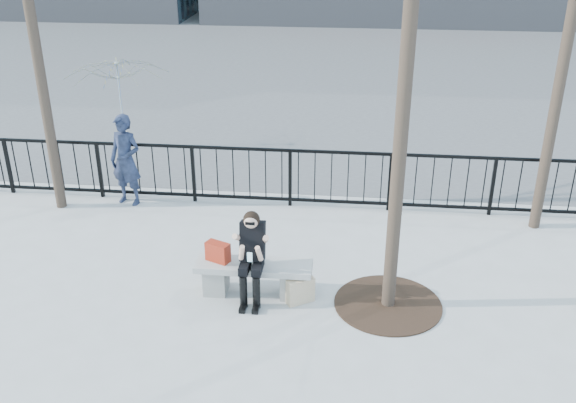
# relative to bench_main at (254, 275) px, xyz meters

# --- Properties ---
(ground) EXTENTS (120.00, 120.00, 0.00)m
(ground) POSITION_rel_bench_main_xyz_m (0.00, 0.00, -0.30)
(ground) COLOR gray
(ground) RESTS_ON ground
(street_surface) EXTENTS (60.00, 23.00, 0.01)m
(street_surface) POSITION_rel_bench_main_xyz_m (0.00, 15.00, -0.30)
(street_surface) COLOR #474747
(street_surface) RESTS_ON ground
(railing) EXTENTS (14.00, 0.06, 1.10)m
(railing) POSITION_rel_bench_main_xyz_m (0.00, 3.00, 0.25)
(railing) COLOR black
(railing) RESTS_ON ground
(tree_grate) EXTENTS (1.50, 1.50, 0.02)m
(tree_grate) POSITION_rel_bench_main_xyz_m (1.90, -0.10, -0.29)
(tree_grate) COLOR black
(tree_grate) RESTS_ON ground
(bench_main) EXTENTS (1.65, 0.46, 0.49)m
(bench_main) POSITION_rel_bench_main_xyz_m (0.00, 0.00, 0.00)
(bench_main) COLOR slate
(bench_main) RESTS_ON ground
(seated_woman) EXTENTS (0.50, 0.64, 1.34)m
(seated_woman) POSITION_rel_bench_main_xyz_m (0.00, -0.16, 0.37)
(seated_woman) COLOR black
(seated_woman) RESTS_ON ground
(handbag) EXTENTS (0.38, 0.29, 0.28)m
(handbag) POSITION_rel_bench_main_xyz_m (-0.51, 0.02, 0.33)
(handbag) COLOR maroon
(handbag) RESTS_ON bench_main
(shopping_bag) EXTENTS (0.41, 0.33, 0.37)m
(shopping_bag) POSITION_rel_bench_main_xyz_m (0.68, -0.16, -0.12)
(shopping_bag) COLOR beige
(shopping_bag) RESTS_ON ground
(standing_man) EXTENTS (0.70, 0.55, 1.70)m
(standing_man) POSITION_rel_bench_main_xyz_m (-2.79, 2.80, 0.55)
(standing_man) COLOR black
(standing_man) RESTS_ON ground
(vendor_umbrella) EXTENTS (2.64, 2.67, 2.06)m
(vendor_umbrella) POSITION_rel_bench_main_xyz_m (-3.90, 5.71, 0.73)
(vendor_umbrella) COLOR yellow
(vendor_umbrella) RESTS_ON ground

